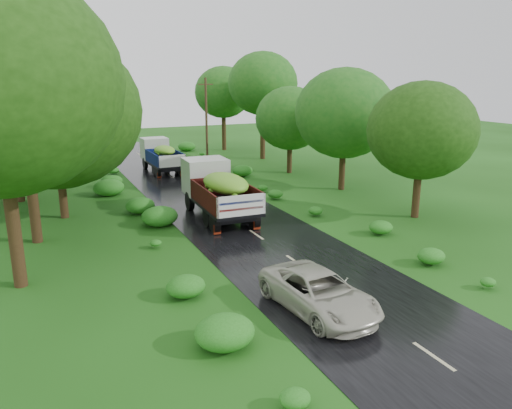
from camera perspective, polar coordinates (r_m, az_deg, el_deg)
ground at (r=18.15m, az=10.77°, el=-10.66°), size 120.00×120.00×0.00m
road at (r=22.07m, az=3.29°, el=-5.69°), size 6.50×80.00×0.02m
road_lines at (r=22.90m, az=2.12°, el=-4.88°), size 0.12×69.60×0.00m
truck_near at (r=27.45m, az=-4.51°, el=1.96°), size 2.70×7.04×2.93m
truck_far at (r=41.17m, az=-10.87°, el=5.71°), size 2.24×6.04×2.52m
car at (r=16.91m, az=7.19°, el=-9.91°), size 2.63×4.98×1.33m
utility_pole at (r=43.31m, az=-5.68°, el=9.50°), size 1.29×0.24×7.38m
trees_left at (r=34.08m, az=-25.50°, el=11.53°), size 6.65×33.88×9.51m
trees_right at (r=39.54m, az=4.41°, el=11.32°), size 4.74×31.25×8.44m
shrubs at (r=29.86m, az=-4.75°, el=0.43°), size 11.90×44.00×0.70m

